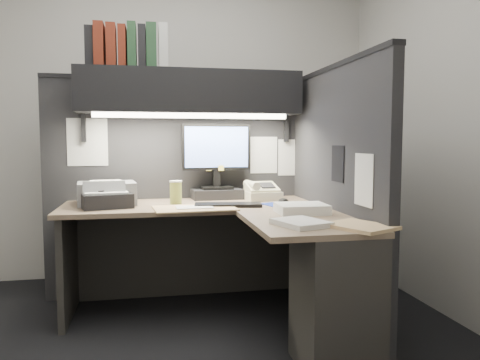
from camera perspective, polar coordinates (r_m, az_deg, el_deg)
The scene contains 23 objects.
floor at distance 2.85m, azimuth -7.04°, elevation -19.18°, with size 3.50×3.50×0.00m, color black.
wall_back at distance 4.11m, azimuth -8.75°, elevation 7.39°, with size 3.50×0.04×2.70m, color beige.
wall_front at distance 1.13m, azimuth -2.09°, elevation 14.74°, with size 3.50×0.04×2.70m, color beige.
wall_right at distance 3.24m, azimuth 25.56°, elevation 7.73°, with size 0.04×3.00×2.70m, color beige.
partition_back at distance 3.56m, azimuth -7.76°, elevation -1.04°, with size 1.90×0.06×1.60m, color black.
partition_right at distance 3.03m, azimuth 11.35°, elevation -2.07°, with size 0.06×1.50×1.60m, color black.
desk at distance 2.76m, azimuth 1.86°, elevation -10.20°, with size 1.70×1.53×0.73m.
overhead_shelf at distance 3.38m, azimuth -6.08°, elevation 10.56°, with size 1.55×0.34×0.30m, color black.
task_light_tube at distance 3.23m, azimuth -5.83°, elevation 7.82°, with size 0.04×0.04×1.32m, color white.
monitor at distance 3.46m, azimuth -2.88°, elevation 1.32°, with size 0.51×0.25×0.55m.
keyboard at distance 3.06m, azimuth -1.44°, elevation -3.05°, with size 0.43×0.14×0.02m, color black.
mousepad at distance 3.17m, azimuth 4.94°, elevation -2.96°, with size 0.22×0.20×0.00m, color navy.
mouse at distance 3.16m, azimuth 5.31°, elevation -2.58°, with size 0.07×0.11×0.04m, color black.
telephone at distance 3.44m, azimuth 2.63°, elevation -1.53°, with size 0.25×0.26×0.10m, color beige.
coffee_cup at distance 3.19m, azimuth -7.83°, elevation -1.61°, with size 0.08×0.08×0.15m, color #B3A947.
printer at distance 3.29m, azimuth -15.93°, elevation -1.55°, with size 0.38×0.32×0.15m, color gray.
notebook_stack at distance 3.14m, azimuth -15.99°, elevation -2.39°, with size 0.31×0.26×0.09m, color black.
open_folder at distance 2.97m, azimuth -5.57°, elevation -3.44°, with size 0.51×0.33×0.01m, color tan.
paper_stack_a at distance 2.80m, azimuth 7.52°, elevation -3.47°, with size 0.29×0.24×0.06m, color white.
paper_stack_b at distance 2.39m, azimuth 7.45°, elevation -5.21°, with size 0.21×0.27×0.03m, color white.
manila_stack at distance 2.37m, azimuth 14.42°, elevation -5.49°, with size 0.24×0.31×0.02m, color tan.
binder_row at distance 3.41m, azimuth -13.50°, elevation 15.41°, with size 0.55×0.26×0.30m.
pinned_papers at distance 3.22m, azimuth -0.44°, elevation 2.94°, with size 1.76×1.31×0.51m.
Camera 1 is at (-0.18, -2.60, 1.15)m, focal length 35.00 mm.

